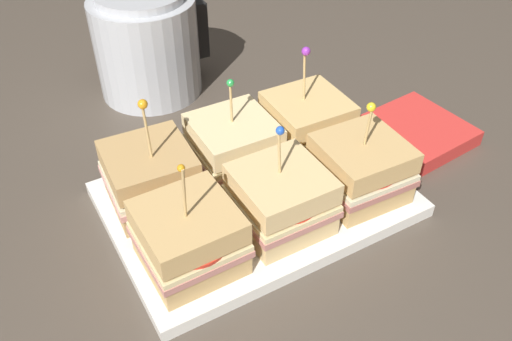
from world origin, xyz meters
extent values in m
plane|color=#4C4238|center=(0.00, 0.00, 0.00)|extent=(6.00, 6.00, 0.00)
cube|color=white|center=(0.00, 0.00, 0.01)|extent=(0.38, 0.27, 0.01)
cube|color=white|center=(0.00, 0.00, 0.01)|extent=(0.38, 0.27, 0.01)
cube|color=tan|center=(-0.12, -0.06, 0.03)|extent=(0.10, 0.10, 0.03)
cube|color=tan|center=(-0.12, -0.06, 0.05)|extent=(0.11, 0.11, 0.01)
cube|color=beige|center=(-0.12, -0.06, 0.06)|extent=(0.11, 0.11, 0.01)
cylinder|color=red|center=(-0.12, -0.08, 0.07)|extent=(0.07, 0.07, 0.00)
cube|color=tan|center=(-0.12, -0.06, 0.08)|extent=(0.10, 0.10, 0.03)
cylinder|color=tan|center=(-0.12, -0.07, 0.12)|extent=(0.00, 0.01, 0.08)
sphere|color=orange|center=(-0.12, -0.07, 0.16)|extent=(0.01, 0.01, 0.01)
cube|color=#DBB77A|center=(0.00, -0.06, 0.03)|extent=(0.10, 0.10, 0.03)
cube|color=tan|center=(0.00, -0.06, 0.05)|extent=(0.11, 0.11, 0.01)
cube|color=beige|center=(0.00, -0.06, 0.06)|extent=(0.11, 0.11, 0.01)
cylinder|color=red|center=(0.00, -0.08, 0.07)|extent=(0.07, 0.07, 0.00)
cube|color=#E8C281|center=(0.00, -0.06, 0.08)|extent=(0.10, 0.10, 0.03)
cylinder|color=tan|center=(0.00, -0.05, 0.12)|extent=(0.00, 0.01, 0.07)
sphere|color=blue|center=(0.00, -0.05, 0.15)|extent=(0.01, 0.01, 0.01)
cube|color=tan|center=(0.12, -0.06, 0.03)|extent=(0.11, 0.11, 0.03)
cube|color=#B26B60|center=(0.12, -0.06, 0.05)|extent=(0.11, 0.11, 0.01)
cube|color=beige|center=(0.12, -0.06, 0.06)|extent=(0.11, 0.11, 0.01)
cylinder|color=red|center=(0.12, -0.08, 0.07)|extent=(0.06, 0.06, 0.00)
cube|color=tan|center=(0.12, -0.06, 0.08)|extent=(0.11, 0.11, 0.03)
cylinder|color=tan|center=(0.12, -0.06, 0.12)|extent=(0.00, 0.01, 0.07)
sphere|color=yellow|center=(0.12, -0.06, 0.15)|extent=(0.01, 0.01, 0.01)
cube|color=tan|center=(-0.12, 0.06, 0.03)|extent=(0.11, 0.11, 0.03)
cube|color=tan|center=(-0.12, 0.06, 0.05)|extent=(0.11, 0.11, 0.01)
cube|color=beige|center=(-0.12, 0.06, 0.06)|extent=(0.11, 0.11, 0.01)
cylinder|color=red|center=(-0.12, 0.04, 0.07)|extent=(0.06, 0.06, 0.00)
cube|color=tan|center=(-0.12, 0.06, 0.08)|extent=(0.11, 0.11, 0.03)
cylinder|color=tan|center=(-0.12, 0.05, 0.13)|extent=(0.00, 0.01, 0.08)
sphere|color=orange|center=(-0.12, 0.05, 0.17)|extent=(0.01, 0.01, 0.01)
cube|color=beige|center=(0.00, 0.06, 0.03)|extent=(0.10, 0.10, 0.03)
cube|color=tan|center=(0.00, 0.06, 0.05)|extent=(0.11, 0.11, 0.01)
cube|color=beige|center=(0.00, 0.06, 0.06)|extent=(0.11, 0.11, 0.01)
cylinder|color=red|center=(0.00, 0.04, 0.07)|extent=(0.07, 0.07, 0.00)
cube|color=beige|center=(0.00, 0.06, 0.08)|extent=(0.10, 0.10, 0.03)
cylinder|color=tan|center=(0.00, 0.06, 0.12)|extent=(0.00, 0.00, 0.07)
sphere|color=green|center=(0.00, 0.06, 0.15)|extent=(0.01, 0.01, 0.01)
cube|color=tan|center=(0.11, 0.06, 0.03)|extent=(0.10, 0.10, 0.03)
cube|color=tan|center=(0.11, 0.06, 0.05)|extent=(0.11, 0.11, 0.01)
cube|color=beige|center=(0.11, 0.06, 0.06)|extent=(0.11, 0.11, 0.01)
cylinder|color=red|center=(0.11, 0.04, 0.07)|extent=(0.07, 0.07, 0.00)
cube|color=#E0B771|center=(0.11, 0.06, 0.08)|extent=(0.10, 0.10, 0.03)
cylinder|color=tan|center=(0.11, 0.06, 0.13)|extent=(0.00, 0.01, 0.08)
sphere|color=purple|center=(0.11, 0.06, 0.17)|extent=(0.01, 0.01, 0.01)
cylinder|color=#B7BABF|center=(-0.01, 0.34, 0.08)|extent=(0.17, 0.17, 0.16)
cube|color=black|center=(0.09, 0.34, 0.09)|extent=(0.02, 0.02, 0.10)
cube|color=red|center=(0.28, 0.01, 0.01)|extent=(0.15, 0.15, 0.02)
camera|label=1|loc=(-0.26, -0.45, 0.50)|focal=38.00mm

